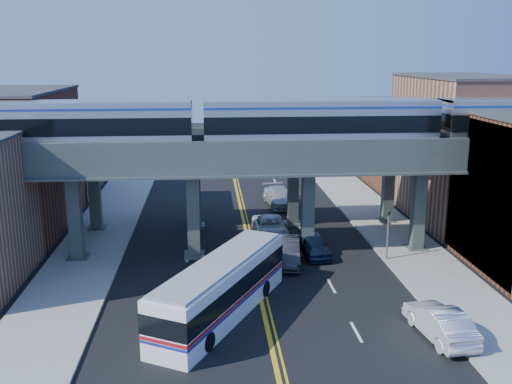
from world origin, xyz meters
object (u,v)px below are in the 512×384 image
car_lane_b (286,251)px  transit_bus (221,289)px  transit_train (320,123)px  car_lane_a (313,245)px  stop_sign (262,255)px  car_lane_d (280,197)px  car_parked_curb (440,322)px  traffic_signal (388,229)px  car_lane_c (270,227)px

car_lane_b → transit_bus: bearing=-113.9°
transit_train → car_lane_a: bearing=-131.1°
stop_sign → car_lane_d: stop_sign is taller
car_lane_a → car_parked_curb: bearing=-76.2°
transit_bus → car_parked_curb: 11.37m
traffic_signal → car_parked_curb: (-0.70, -10.86, -1.48)m
car_lane_a → car_lane_b: bearing=-151.5°
car_lane_d → car_parked_curb: bearing=-87.0°
transit_train → car_lane_b: 9.00m
transit_bus → car_lane_a: 11.27m
transit_train → car_lane_a: size_ratio=10.76×
traffic_signal → car_lane_c: bearing=139.5°
stop_sign → car_lane_c: bearing=80.9°
car_lane_a → car_lane_d: 13.78m
transit_bus → car_lane_d: transit_bus is taller
transit_train → transit_bus: (-7.03, -9.46, -7.79)m
transit_bus → car_parked_curb: size_ratio=2.30×
stop_sign → transit_bus: bearing=-120.5°
stop_sign → transit_bus: size_ratio=0.23×
transit_train → stop_sign: transit_train is taller
transit_train → car_parked_curb: transit_train is taller
stop_sign → car_parked_curb: 11.40m
transit_train → car_parked_curb: size_ratio=9.80×
transit_bus → traffic_signal: bearing=-28.5°
car_lane_c → car_lane_d: size_ratio=0.91×
transit_train → car_parked_curb: bearing=-73.6°
car_lane_c → car_lane_d: 9.25m
transit_train → traffic_signal: transit_train is taller
traffic_signal → car_lane_b: traffic_signal is taller
traffic_signal → car_lane_d: (-5.49, 15.36, -1.46)m
stop_sign → car_lane_b: (1.94, 3.21, -0.90)m
stop_sign → car_lane_a: bearing=48.6°
car_lane_b → car_lane_c: bearing=100.9°
traffic_signal → car_lane_b: 7.11m
transit_bus → car_parked_curb: bearing=-78.9°
car_lane_a → car_lane_c: 5.37m
transit_bus → car_lane_d: size_ratio=1.98×
transit_train → transit_bus: 14.12m
transit_train → car_lane_d: bearing=94.3°
car_lane_c → car_lane_d: (1.91, 9.05, 0.11)m
car_lane_c → car_parked_curb: (6.70, -17.18, 0.09)m
stop_sign → traffic_signal: bearing=18.6°
car_lane_a → car_lane_c: (-2.55, 4.72, -0.04)m
car_lane_c → car_lane_b: bearing=-87.1°
traffic_signal → car_lane_a: traffic_signal is taller
car_lane_c → car_parked_curb: car_parked_curb is taller
transit_train → stop_sign: size_ratio=18.50×
traffic_signal → stop_sign: bearing=-161.4°
car_parked_curb → traffic_signal: bearing=-100.5°
car_lane_c → transit_bus: bearing=-107.9°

